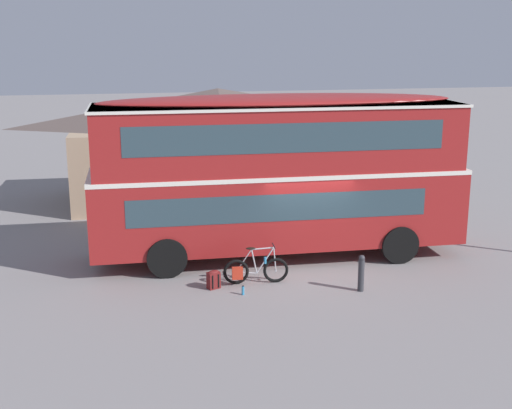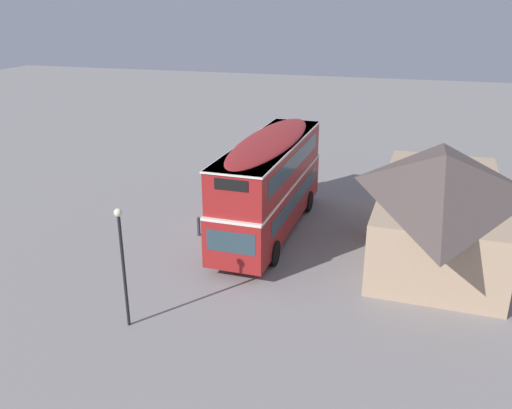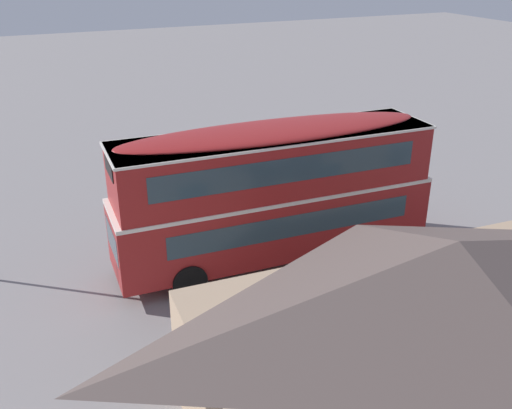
{
  "view_description": "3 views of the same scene",
  "coord_description": "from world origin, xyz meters",
  "views": [
    {
      "loc": [
        -5.21,
        -17.74,
        6.42
      ],
      "look_at": [
        -1.44,
        -0.04,
        1.87
      ],
      "focal_mm": 47.57,
      "sensor_mm": 36.0,
      "label": 1
    },
    {
      "loc": [
        22.75,
        7.05,
        10.6
      ],
      "look_at": [
        0.34,
        0.47,
        1.72
      ],
      "focal_mm": 37.41,
      "sensor_mm": 36.0,
      "label": 2
    },
    {
      "loc": [
        6.96,
        16.59,
        9.98
      ],
      "look_at": [
        -0.32,
        -0.0,
        1.74
      ],
      "focal_mm": 40.23,
      "sensor_mm": 36.0,
      "label": 3
    }
  ],
  "objects": [
    {
      "name": "kerb_bollard",
      "position": [
        0.84,
        -2.27,
        0.5
      ],
      "size": [
        0.16,
        0.16,
        0.97
      ],
      "color": "#333338",
      "rests_on": "ground"
    },
    {
      "name": "backpack_on_ground",
      "position": [
        -2.84,
        -1.3,
        0.26
      ],
      "size": [
        0.37,
        0.33,
        0.5
      ],
      "color": "maroon",
      "rests_on": "ground"
    },
    {
      "name": "ground_plane",
      "position": [
        0.0,
        0.0,
        0.0
      ],
      "size": [
        120.0,
        120.0,
        0.0
      ],
      "primitive_type": "plane",
      "color": "gray"
    },
    {
      "name": "double_decker_bus",
      "position": [
        -0.57,
        0.9,
        2.65
      ],
      "size": [
        10.82,
        2.89,
        4.79
      ],
      "color": "black",
      "rests_on": "ground"
    },
    {
      "name": "pub_building",
      "position": [
        -1.1,
        8.69,
        2.24
      ],
      "size": [
        11.82,
        6.0,
        4.38
      ],
      "color": "tan",
      "rests_on": "ground"
    },
    {
      "name": "touring_bicycle",
      "position": [
        -1.74,
        -1.18,
        0.37
      ],
      "size": [
        1.74,
        0.46,
        1.04
      ],
      "color": "black",
      "rests_on": "ground"
    },
    {
      "name": "water_bottle_blue_sports",
      "position": [
        -2.17,
        -1.9,
        0.12
      ],
      "size": [
        0.07,
        0.07,
        0.25
      ],
      "color": "#338CBF",
      "rests_on": "ground"
    }
  ]
}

